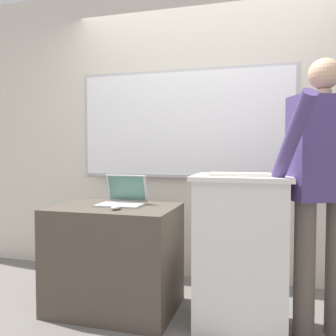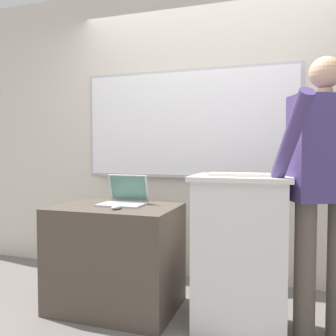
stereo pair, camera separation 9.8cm
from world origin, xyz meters
TOP-DOWN VIEW (x-y plane):
  - back_wall at (-0.01, 1.27)m, footprint 6.40×0.17m
  - lectern_podium at (0.39, 0.36)m, footprint 0.64×0.48m
  - side_desk at (-0.54, 0.39)m, footprint 0.91×0.64m
  - person_presenter at (0.88, 0.38)m, footprint 0.58×0.68m
  - laptop at (-0.51, 0.48)m, footprint 0.33×0.28m
  - wireless_keyboard at (0.39, 0.30)m, footprint 0.41×0.15m
  - computer_mouse_by_laptop at (-0.47, 0.25)m, footprint 0.06×0.10m

SIDE VIEW (x-z plane):
  - side_desk at x=-0.54m, z-range 0.00..0.77m
  - lectern_podium at x=0.39m, z-range 0.00..1.02m
  - computer_mouse_by_laptop at x=-0.47m, z-range 0.77..0.81m
  - laptop at x=-0.51m, z-range 0.72..0.95m
  - person_presenter at x=0.88m, z-range 0.13..1.89m
  - wireless_keyboard at x=0.39m, z-range 1.02..1.04m
  - back_wall at x=-0.01m, z-range 0.00..2.74m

